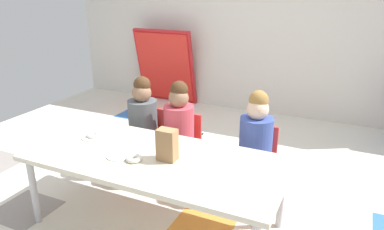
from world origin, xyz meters
name	(u,v)px	position (x,y,z in m)	size (l,w,h in m)	color
ground_plane	(178,182)	(0.00, 0.00, -0.01)	(5.49, 4.44, 0.02)	silver
back_wall	(255,18)	(0.00, 2.22, 1.25)	(5.49, 0.10, 2.51)	beige
craft_table	(155,162)	(0.13, -0.61, 0.51)	(1.80, 0.82, 0.55)	beige
seated_child_near_camera	(143,117)	(-0.36, 0.03, 0.55)	(0.32, 0.31, 0.92)	red
seated_child_middle_seat	(179,123)	(0.00, 0.03, 0.55)	(0.32, 0.31, 0.92)	red
seated_child_far_right	(256,136)	(0.67, 0.03, 0.55)	(0.32, 0.31, 0.92)	red
folded_activity_table	(165,67)	(-1.25, 2.02, 0.54)	(0.90, 0.29, 1.09)	red
paper_bag_brown	(167,145)	(0.24, -0.62, 0.66)	(0.13, 0.09, 0.22)	#9E754C
paper_plate_near_edge	(93,137)	(-0.47, -0.52, 0.55)	(0.18, 0.18, 0.01)	white
paper_plate_center_table	(119,156)	(-0.09, -0.71, 0.55)	(0.18, 0.18, 0.01)	white
donut_powdered_on_plate	(93,135)	(-0.47, -0.52, 0.57)	(0.10, 0.10, 0.03)	white
donut_powdered_loose	(134,158)	(0.04, -0.72, 0.57)	(0.11, 0.11, 0.03)	white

